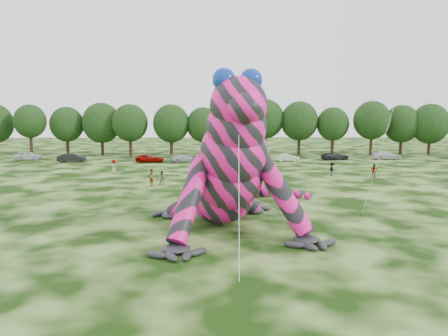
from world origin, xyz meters
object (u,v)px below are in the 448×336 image
car_3 (184,158)px  car_7 (386,155)px  spectator_4 (114,166)px  spectator_1 (162,178)px  tree_10 (265,127)px  tree_8 (203,132)px  tree_11 (299,128)px  spectator_3 (374,171)px  tree_3 (30,130)px  tree_14 (401,130)px  car_0 (28,156)px  spectator_0 (151,178)px  car_1 (71,158)px  car_5 (287,158)px  tree_4 (67,131)px  tree_7 (171,130)px  spectator_2 (332,169)px  car_6 (335,156)px  tree_12 (333,131)px  inflatable_gecko (219,149)px  tree_9 (232,132)px  tree_6 (130,130)px  tree_5 (102,129)px  tree_15 (430,129)px  tree_13 (372,128)px  car_2 (150,158)px

car_3 → car_7: car_7 is taller
car_7 → spectator_4: spectator_4 is taller
spectator_1 → tree_10: bearing=65.8°
tree_8 → tree_11: tree_11 is taller
spectator_3 → tree_8: bearing=-49.5°
tree_3 → tree_14: 69.20m
car_0 → spectator_0: size_ratio=2.36×
car_1 → car_5: (34.83, 0.47, -0.09)m
tree_4 → tree_14: size_ratio=0.96×
tree_7 → spectator_2: bearing=-49.8°
car_6 → tree_12: bearing=-21.2°
tree_11 → inflatable_gecko: bearing=-107.4°
tree_9 → car_1: tree_9 is taller
tree_11 → car_0: 48.05m
car_7 → tree_10: bearing=68.4°
tree_6 → spectator_4: bearing=-84.9°
spectator_3 → spectator_4: 32.85m
tree_5 → tree_6: 5.84m
tree_7 → spectator_0: tree_7 is taller
tree_15 → inflatable_gecko: bearing=-128.9°
tree_8 → tree_4: bearing=176.1°
spectator_2 → tree_10: bearing=45.6°
tree_5 → car_1: 12.78m
tree_14 → car_7: size_ratio=1.93×
tree_7 → car_3: bearing=-74.3°
tree_14 → car_7: 12.01m
inflatable_gecko → car_6: 46.59m
car_0 → car_3: 26.57m
inflatable_gecko → tree_11: size_ratio=2.08×
inflatable_gecko → car_7: bearing=43.4°
tree_10 → spectator_1: 38.74m
car_1 → spectator_0: spectator_0 is taller
tree_13 → spectator_4: bearing=-150.7°
tree_12 → car_6: 9.63m
car_0 → car_3: bearing=-105.9°
tree_7 → tree_9: tree_7 is taller
tree_12 → tree_15: size_ratio=0.93×
tree_7 → tree_11: size_ratio=0.94×
tree_6 → tree_13: size_ratio=0.94×
tree_3 → tree_12: bearing=0.7°
tree_12 → car_1: tree_12 is taller
car_1 → tree_3: bearing=43.5°
tree_13 → car_7: bearing=-90.8°
tree_13 → car_1: 53.51m
tree_8 → car_0: bearing=-166.3°
car_1 → car_2: size_ratio=0.95×
tree_13 → tree_15: size_ratio=1.05×
car_5 → tree_10: bearing=8.5°
tree_3 → car_1: bearing=-44.9°
car_5 → car_2: bearing=89.4°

